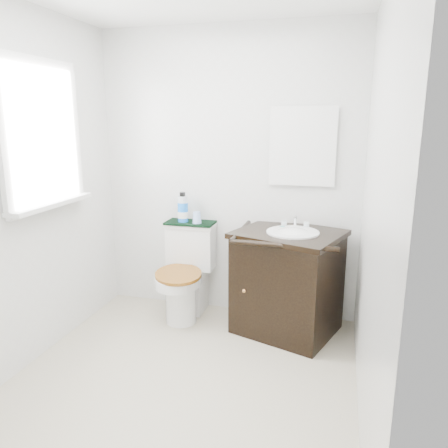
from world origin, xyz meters
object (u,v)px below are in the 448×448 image
at_px(trash_bin, 275,301).
at_px(cup, 197,218).
at_px(vanity, 288,279).
at_px(mouthwash_bottle, 183,208).
at_px(toilet, 187,277).

height_order(trash_bin, cup, cup).
relative_size(vanity, cup, 9.58).
distance_m(mouthwash_bottle, cup, 0.15).
bearing_deg(cup, trash_bin, 3.92).
xyz_separation_m(toilet, vanity, (0.87, -0.07, 0.09)).
height_order(toilet, mouthwash_bottle, mouthwash_bottle).
distance_m(trash_bin, mouthwash_bottle, 1.12).
bearing_deg(toilet, mouthwash_bottle, 119.12).
distance_m(trash_bin, cup, 0.98).
distance_m(toilet, cup, 0.52).
xyz_separation_m(vanity, trash_bin, (-0.12, 0.20, -0.28)).
bearing_deg(mouthwash_bottle, vanity, -10.52).
bearing_deg(cup, toilet, -130.62).
xyz_separation_m(toilet, trash_bin, (0.75, 0.13, -0.20)).
height_order(toilet, trash_bin, toilet).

